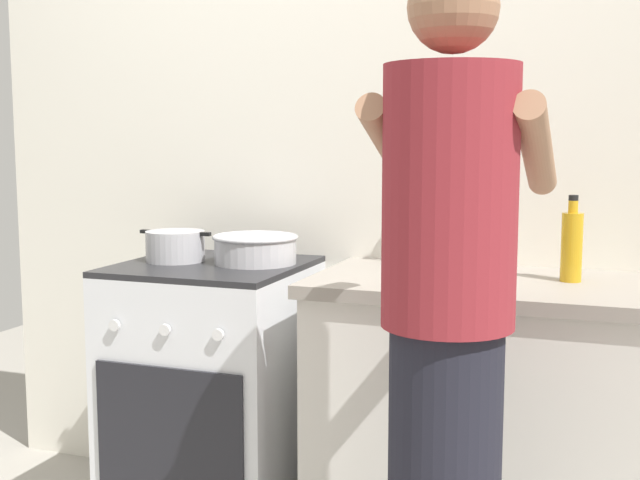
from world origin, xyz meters
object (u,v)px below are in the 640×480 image
stove_range (214,393)px  oil_bottle (572,245)px  mixing_bowl (255,248)px  spice_bottle (488,268)px  person (447,343)px  utensil_crock (423,236)px  pot (175,246)px

stove_range → oil_bottle: (1.16, 0.05, 0.56)m
stove_range → mixing_bowl: bearing=19.9°
mixing_bowl → spice_bottle: bearing=-7.0°
person → spice_bottle: bearing=89.9°
mixing_bowl → utensil_crock: (0.54, 0.16, 0.04)m
spice_bottle → person: (-0.00, -0.59, -0.08)m
spice_bottle → stove_range: bearing=177.2°
stove_range → utensil_crock: bearing=17.3°
stove_range → pot: pot is taller
stove_range → spice_bottle: spice_bottle is taller
utensil_crock → spice_bottle: bearing=-45.4°
utensil_crock → oil_bottle: (0.48, -0.16, 0.01)m
utensil_crock → oil_bottle: utensil_crock is taller
stove_range → pot: 0.52m
stove_range → oil_bottle: oil_bottle is taller
spice_bottle → oil_bottle: bearing=23.3°
stove_range → utensil_crock: 0.90m
utensil_crock → person: bearing=-73.5°
stove_range → pot: (-0.14, 0.01, 0.50)m
mixing_bowl → oil_bottle: (1.02, 0.00, 0.06)m
pot → person: (1.07, -0.65, -0.09)m
stove_range → pot: size_ratio=3.37×
person → oil_bottle: bearing=71.7°
mixing_bowl → person: size_ratio=0.17×
spice_bottle → oil_bottle: size_ratio=0.34×
utensil_crock → spice_bottle: size_ratio=3.78×
stove_range → pot: bearing=177.8°
oil_bottle → person: person is taller
spice_bottle → pot: bearing=177.2°
utensil_crock → spice_bottle: utensil_crock is taller
oil_bottle → utensil_crock: bearing=161.7°
pot → utensil_crock: (0.82, 0.21, 0.04)m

